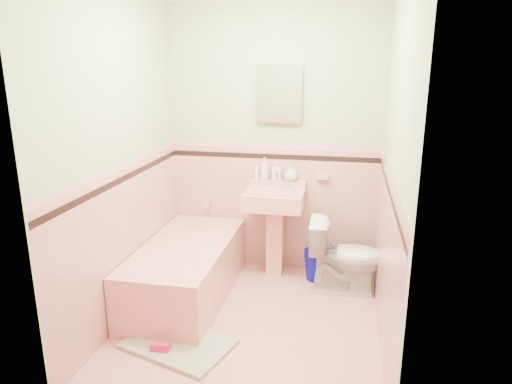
% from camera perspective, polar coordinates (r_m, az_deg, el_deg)
% --- Properties ---
extents(floor, '(2.20, 2.20, 0.00)m').
position_cam_1_polar(floor, '(3.79, -0.77, -15.75)').
color(floor, pink).
rests_on(floor, ground).
extents(wall_back, '(2.50, 0.00, 2.50)m').
position_cam_1_polar(wall_back, '(4.38, 2.20, 6.09)').
color(wall_back, beige).
rests_on(wall_back, ground).
extents(wall_front, '(2.50, 0.00, 2.50)m').
position_cam_1_polar(wall_front, '(2.29, -6.66, -2.87)').
color(wall_front, beige).
rests_on(wall_front, ground).
extents(wall_left, '(0.00, 2.50, 2.50)m').
position_cam_1_polar(wall_left, '(3.66, -16.38, 3.57)').
color(wall_left, beige).
rests_on(wall_left, ground).
extents(wall_right, '(0.00, 2.50, 2.50)m').
position_cam_1_polar(wall_right, '(3.26, 16.60, 2.15)').
color(wall_right, beige).
rests_on(wall_right, ground).
extents(wainscot_back, '(2.00, 0.00, 2.00)m').
position_cam_1_polar(wainscot_back, '(4.52, 2.09, -2.09)').
color(wainscot_back, '#E49F98').
rests_on(wainscot_back, ground).
extents(wainscot_front, '(2.00, 0.00, 2.00)m').
position_cam_1_polar(wainscot_front, '(2.58, -6.11, -16.61)').
color(wainscot_front, '#E49F98').
rests_on(wainscot_front, ground).
extents(wainscot_left, '(0.00, 2.20, 2.20)m').
position_cam_1_polar(wainscot_left, '(3.83, -15.48, -5.97)').
color(wainscot_left, '#E49F98').
rests_on(wainscot_left, ground).
extents(wainscot_right, '(0.00, 2.20, 2.20)m').
position_cam_1_polar(wainscot_right, '(3.46, 15.57, -8.36)').
color(wainscot_right, '#E49F98').
rests_on(wainscot_right, ground).
extents(accent_back, '(2.00, 0.00, 2.00)m').
position_cam_1_polar(accent_back, '(4.39, 2.15, 4.38)').
color(accent_back, black).
rests_on(accent_back, ground).
extents(accent_front, '(2.00, 0.00, 2.00)m').
position_cam_1_polar(accent_front, '(2.35, -6.43, -5.74)').
color(accent_front, black).
rests_on(accent_front, ground).
extents(accent_left, '(0.00, 2.20, 2.20)m').
position_cam_1_polar(accent_left, '(3.68, -15.98, 1.58)').
color(accent_left, black).
rests_on(accent_left, ground).
extents(accent_right, '(0.00, 2.20, 2.20)m').
position_cam_1_polar(accent_right, '(3.29, 16.12, -0.04)').
color(accent_right, black).
rests_on(accent_right, ground).
extents(cap_back, '(2.00, 0.00, 2.00)m').
position_cam_1_polar(cap_back, '(4.37, 2.16, 5.66)').
color(cap_back, pink).
rests_on(cap_back, ground).
extents(cap_front, '(2.00, 0.00, 2.00)m').
position_cam_1_polar(cap_front, '(2.32, -6.51, -3.44)').
color(cap_front, pink).
rests_on(cap_front, ground).
extents(cap_left, '(0.00, 2.20, 2.20)m').
position_cam_1_polar(cap_left, '(3.66, -16.10, 3.10)').
color(cap_left, pink).
rests_on(cap_left, ground).
extents(cap_right, '(0.00, 2.20, 2.20)m').
position_cam_1_polar(cap_right, '(3.27, 16.25, 1.65)').
color(cap_right, pink).
rests_on(cap_right, ground).
extents(bathtub, '(0.70, 1.50, 0.45)m').
position_cam_1_polar(bathtub, '(4.12, -8.52, -9.67)').
color(bathtub, '#DC918B').
rests_on(bathtub, floor).
extents(tub_faucet, '(0.04, 0.12, 0.04)m').
position_cam_1_polar(tub_faucet, '(4.61, -5.73, -1.40)').
color(tub_faucet, silver).
rests_on(tub_faucet, wall_back).
extents(sink, '(0.54, 0.48, 0.84)m').
position_cam_1_polar(sink, '(4.36, 2.23, -5.25)').
color(sink, '#DC918B').
rests_on(sink, floor).
extents(sink_faucet, '(0.02, 0.02, 0.10)m').
position_cam_1_polar(sink_faucet, '(4.33, 2.60, 1.94)').
color(sink_faucet, silver).
rests_on(sink_faucet, sink).
extents(medicine_cabinet, '(0.36, 0.04, 0.45)m').
position_cam_1_polar(medicine_cabinet, '(4.29, 2.87, 11.94)').
color(medicine_cabinet, white).
rests_on(medicine_cabinet, wall_back).
extents(soap_dish, '(0.11, 0.06, 0.04)m').
position_cam_1_polar(soap_dish, '(4.35, 8.20, 1.85)').
color(soap_dish, '#DC918B').
rests_on(soap_dish, wall_back).
extents(soap_bottle_left, '(0.10, 0.10, 0.21)m').
position_cam_1_polar(soap_bottle_left, '(4.38, 1.06, 2.89)').
color(soap_bottle_left, '#B2B2B2').
rests_on(soap_bottle_left, sink).
extents(soap_bottle_mid, '(0.10, 0.10, 0.18)m').
position_cam_1_polar(soap_bottle_mid, '(4.37, 2.49, 2.61)').
color(soap_bottle_mid, '#B2B2B2').
rests_on(soap_bottle_mid, sink).
extents(soap_bottle_right, '(0.16, 0.16, 0.16)m').
position_cam_1_polar(soap_bottle_right, '(4.35, 4.31, 2.37)').
color(soap_bottle_right, '#B2B2B2').
rests_on(soap_bottle_right, sink).
extents(tube, '(0.04, 0.04, 0.12)m').
position_cam_1_polar(tube, '(4.40, 0.08, 2.33)').
color(tube, white).
rests_on(tube, sink).
extents(toilet, '(0.66, 0.38, 0.66)m').
position_cam_1_polar(toilet, '(4.19, 11.06, -7.75)').
color(toilet, white).
rests_on(toilet, floor).
extents(bucket, '(0.32, 0.32, 0.28)m').
position_cam_1_polar(bucket, '(4.45, 7.68, -8.89)').
color(bucket, '#040795').
rests_on(bucket, floor).
extents(bath_mat, '(0.85, 0.69, 0.03)m').
position_cam_1_polar(bath_mat, '(3.56, -9.50, -17.95)').
color(bath_mat, gray).
rests_on(bath_mat, floor).
extents(shoe, '(0.14, 0.07, 0.05)m').
position_cam_1_polar(shoe, '(3.48, -11.67, -18.13)').
color(shoe, '#BF1E59').
rests_on(shoe, bath_mat).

